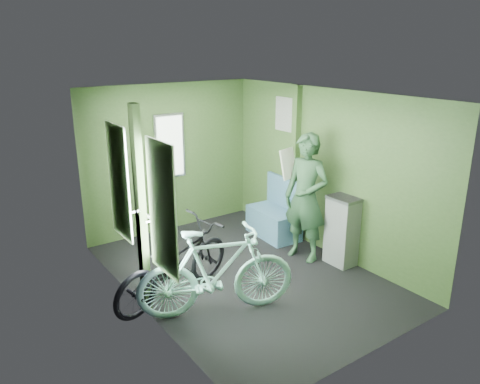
# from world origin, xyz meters

# --- Properties ---
(room) EXTENTS (4.00, 4.02, 2.31)m
(room) POSITION_xyz_m (-0.04, 0.04, 1.44)
(room) COLOR black
(room) RESTS_ON ground
(bicycle_black) EXTENTS (1.85, 1.16, 0.97)m
(bicycle_black) POSITION_xyz_m (-1.00, -0.01, 0.00)
(bicycle_black) COLOR black
(bicycle_black) RESTS_ON ground
(bicycle_mint) EXTENTS (1.82, 1.16, 1.08)m
(bicycle_mint) POSITION_xyz_m (-0.78, -0.57, 0.00)
(bicycle_mint) COLOR #94D9D0
(bicycle_mint) RESTS_ON ground
(passenger) EXTENTS (0.57, 0.75, 1.75)m
(passenger) POSITION_xyz_m (0.98, -0.05, 0.88)
(passenger) COLOR #27482D
(passenger) RESTS_ON ground
(waste_box) EXTENTS (0.28, 0.39, 0.95)m
(waste_box) POSITION_xyz_m (1.26, -0.48, 0.47)
(waste_box) COLOR slate
(waste_box) RESTS_ON ground
(bench_seat) EXTENTS (0.52, 0.88, 0.90)m
(bench_seat) POSITION_xyz_m (1.14, 0.79, 0.27)
(bench_seat) COLOR #304E66
(bench_seat) RESTS_ON ground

